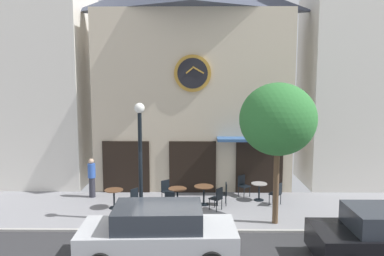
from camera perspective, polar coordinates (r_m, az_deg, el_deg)
The scene contains 19 objects.
ground_plane at distance 12.51m, azimuth -3.30°, elevation -16.38°, with size 29.21×10.11×0.13m.
clock_building at distance 17.82m, azimuth 0.14°, elevation 7.92°, with size 8.82×4.07×10.03m.
neighbor_building_left at distance 20.51m, azimuth -23.99°, elevation 11.58°, with size 6.36×4.35×13.48m.
neighbor_building_right at distance 20.06m, azimuth 26.16°, elevation 8.50°, with size 6.78×3.33×11.34m.
street_lamp at distance 13.48m, azimuth -7.74°, elevation -5.04°, with size 0.36×0.36×4.20m.
street_tree at distance 13.20m, azimuth 12.74°, elevation 1.22°, with size 2.61×2.35×4.90m.
cafe_table_near_door at distance 15.34m, azimuth -11.60°, elevation -9.79°, with size 0.72×0.72×0.74m.
cafe_table_leftmost at distance 15.11m, azimuth -2.19°, elevation -9.82°, with size 0.72×0.72×0.77m.
cafe_table_center_left at distance 15.40m, azimuth 1.78°, elevation -9.41°, with size 0.77×0.77×0.77m.
cafe_table_rightmost at distance 16.20m, azimuth 10.02°, elevation -8.95°, with size 0.65×0.65×0.73m.
cafe_chair_right_end at distance 16.66m, azimuth 7.63°, elevation -8.31°, with size 0.56×0.56×0.90m.
cafe_chair_near_lamp at distance 15.77m, azimuth -3.83°, elevation -9.17°, with size 0.56×0.56×0.90m.
cafe_chair_facing_wall at distance 14.34m, azimuth -3.23°, elevation -10.87°, with size 0.47×0.47×0.90m.
cafe_chair_left_end at distance 14.89m, azimuth -8.88°, elevation -10.25°, with size 0.56×0.56×0.90m.
cafe_chair_near_tree at distance 14.82m, azimuth 3.82°, elevation -10.26°, with size 0.56×0.56×0.90m.
cafe_chair_facing_street at distance 15.45m, azimuth 4.77°, elevation -9.53°, with size 0.41×0.41×0.90m.
cafe_chair_corner at distance 15.74m, azimuth 12.63°, elevation -9.37°, with size 0.56×0.56×0.90m.
pedestrian_blue at distance 16.84m, azimuth -14.77°, elevation -7.15°, with size 0.41×0.41×1.67m.
parked_car_silver at distance 10.99m, azimuth -5.08°, elevation -15.44°, with size 4.37×2.16×1.55m.
Camera 1 is at (0.82, -11.98, 5.01)m, focal length 35.62 mm.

